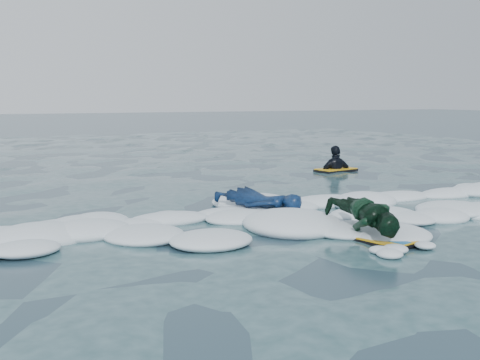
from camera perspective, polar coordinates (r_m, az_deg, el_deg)
name	(u,v)px	position (r m, az deg, el deg)	size (l,w,h in m)	color
ground	(308,234)	(7.58, 6.50, -5.15)	(120.00, 120.00, 0.00)	#1C3943
foam_band	(268,219)	(8.45, 2.70, -3.76)	(12.00, 3.10, 0.30)	white
prone_woman_unit	(260,202)	(8.74, 1.95, -2.10)	(1.06, 1.55, 0.37)	black
prone_child_unit	(369,219)	(7.38, 12.14, -3.62)	(0.84, 1.36, 0.50)	black
waiting_rider_unit	(336,176)	(14.02, 9.06, 0.33)	(1.05, 0.70, 1.45)	black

